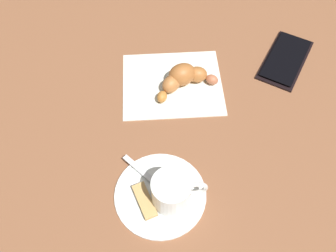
{
  "coord_description": "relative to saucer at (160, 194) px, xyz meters",
  "views": [
    {
      "loc": [
        -0.35,
        -0.06,
        0.55
      ],
      "look_at": [
        -0.01,
        -0.01,
        0.03
      ],
      "focal_mm": 38.62,
      "sensor_mm": 36.0,
      "label": 1
    }
  ],
  "objects": [
    {
      "name": "teaspoon",
      "position": [
        0.0,
        -0.01,
        0.01
      ],
      "size": [
        0.09,
        0.12,
        0.01
      ],
      "color": "silver",
      "rests_on": "saucer"
    },
    {
      "name": "espresso_cup",
      "position": [
        -0.01,
        -0.02,
        0.03
      ],
      "size": [
        0.06,
        0.09,
        0.05
      ],
      "color": "white",
      "rests_on": "saucer"
    },
    {
      "name": "saucer",
      "position": [
        0.0,
        0.0,
        0.0
      ],
      "size": [
        0.15,
        0.15,
        0.01
      ],
      "primitive_type": "cylinder",
      "color": "white",
      "rests_on": "ground"
    },
    {
      "name": "cell_phone",
      "position": [
        0.33,
        -0.2,
        -0.0
      ],
      "size": [
        0.17,
        0.12,
        0.01
      ],
      "color": "black",
      "rests_on": "ground"
    },
    {
      "name": "napkin",
      "position": [
        0.23,
        0.01,
        -0.0
      ],
      "size": [
        0.2,
        0.22,
        0.0
      ],
      "primitive_type": "cube",
      "rotation": [
        0.0,
        0.0,
        0.22
      ],
      "color": "silver",
      "rests_on": "ground"
    },
    {
      "name": "sugar_packet",
      "position": [
        -0.02,
        0.02,
        0.01
      ],
      "size": [
        0.06,
        0.05,
        0.01
      ],
      "primitive_type": "cube",
      "rotation": [
        0.0,
        0.0,
        10.0
      ],
      "color": "tan",
      "rests_on": "saucer"
    },
    {
      "name": "ground_plane",
      "position": [
        0.13,
        0.02,
        -0.0
      ],
      "size": [
        1.8,
        1.8,
        0.0
      ],
      "primitive_type": "plane",
      "color": "brown"
    },
    {
      "name": "croissant",
      "position": [
        0.23,
        -0.01,
        0.02
      ],
      "size": [
        0.09,
        0.12,
        0.04
      ],
      "color": "#B46746",
      "rests_on": "napkin"
    }
  ]
}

